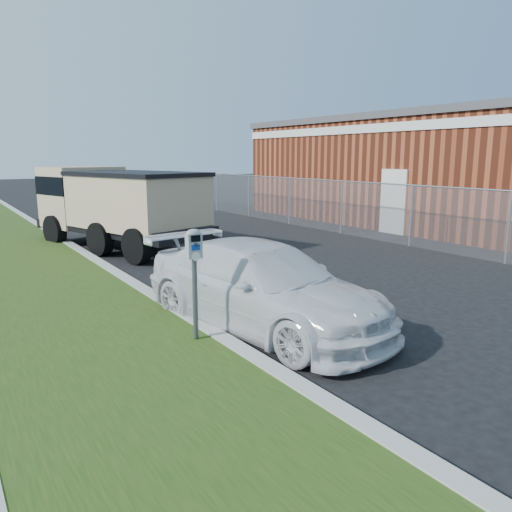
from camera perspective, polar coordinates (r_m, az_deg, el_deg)
ground at (r=8.62m, az=11.57°, el=-6.63°), size 120.00×120.00×0.00m
chainlink_fence at (r=17.48m, az=9.78°, el=6.68°), size 0.06×30.06×30.00m
brick_building at (r=22.54m, az=19.55°, el=9.40°), size 9.20×14.20×4.17m
parking_meter at (r=6.77m, az=-7.08°, el=-0.45°), size 0.22×0.16×1.53m
white_wagon at (r=7.77m, az=0.65°, el=-3.37°), size 2.55×4.74×1.31m
dump_truck at (r=15.04m, az=-15.71°, el=5.85°), size 3.73×6.26×2.31m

